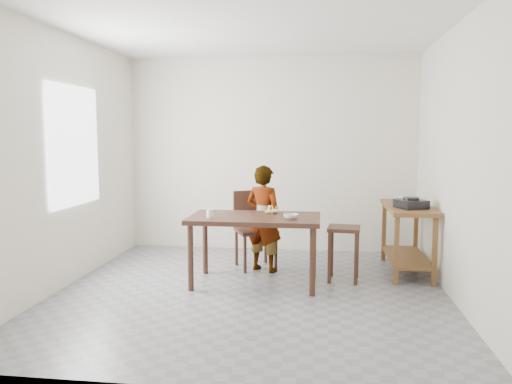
# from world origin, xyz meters

# --- Properties ---
(floor) EXTENTS (4.00, 4.00, 0.04)m
(floor) POSITION_xyz_m (0.00, 0.00, -0.02)
(floor) COLOR slate
(floor) RESTS_ON ground
(ceiling) EXTENTS (4.00, 4.00, 0.04)m
(ceiling) POSITION_xyz_m (0.00, 0.00, 2.72)
(ceiling) COLOR white
(ceiling) RESTS_ON wall_back
(wall_back) EXTENTS (4.00, 0.04, 2.70)m
(wall_back) POSITION_xyz_m (0.00, 2.02, 1.35)
(wall_back) COLOR silver
(wall_back) RESTS_ON ground
(wall_front) EXTENTS (4.00, 0.04, 2.70)m
(wall_front) POSITION_xyz_m (0.00, -2.02, 1.35)
(wall_front) COLOR silver
(wall_front) RESTS_ON ground
(wall_left) EXTENTS (0.04, 4.00, 2.70)m
(wall_left) POSITION_xyz_m (-2.02, 0.00, 1.35)
(wall_left) COLOR silver
(wall_left) RESTS_ON ground
(wall_right) EXTENTS (0.04, 4.00, 2.70)m
(wall_right) POSITION_xyz_m (2.02, 0.00, 1.35)
(wall_right) COLOR silver
(wall_right) RESTS_ON ground
(window_pane) EXTENTS (0.02, 1.10, 1.30)m
(window_pane) POSITION_xyz_m (-1.97, 0.20, 1.50)
(window_pane) COLOR white
(window_pane) RESTS_ON wall_left
(dining_table) EXTENTS (1.40, 0.80, 0.75)m
(dining_table) POSITION_xyz_m (0.00, 0.30, 0.38)
(dining_table) COLOR #3A2116
(dining_table) RESTS_ON floor
(prep_counter) EXTENTS (0.50, 1.20, 0.80)m
(prep_counter) POSITION_xyz_m (1.72, 1.00, 0.40)
(prep_counter) COLOR brown
(prep_counter) RESTS_ON floor
(child) EXTENTS (0.55, 0.47, 1.27)m
(child) POSITION_xyz_m (0.04, 0.84, 0.63)
(child) COLOR white
(child) RESTS_ON floor
(dining_chair) EXTENTS (0.60, 0.60, 0.93)m
(dining_chair) POSITION_xyz_m (-0.08, 0.97, 0.47)
(dining_chair) COLOR #3A2116
(dining_chair) RESTS_ON floor
(stool) EXTENTS (0.38, 0.38, 0.61)m
(stool) POSITION_xyz_m (0.96, 0.55, 0.31)
(stool) COLOR #3A2116
(stool) RESTS_ON floor
(glass_tumbler) EXTENTS (0.07, 0.07, 0.09)m
(glass_tumbler) POSITION_xyz_m (-0.46, 0.15, 0.79)
(glass_tumbler) COLOR white
(glass_tumbler) RESTS_ON dining_table
(small_bowl) EXTENTS (0.16, 0.16, 0.05)m
(small_bowl) POSITION_xyz_m (0.40, 0.17, 0.77)
(small_bowl) COLOR silver
(small_bowl) RESTS_ON dining_table
(banana) EXTENTS (0.19, 0.16, 0.06)m
(banana) POSITION_xyz_m (0.17, 0.49, 0.78)
(banana) COLOR yellow
(banana) RESTS_ON dining_table
(serving_bowl) EXTENTS (0.26, 0.26, 0.05)m
(serving_bowl) POSITION_xyz_m (1.75, 1.40, 0.83)
(serving_bowl) COLOR silver
(serving_bowl) RESTS_ON prep_counter
(gas_burner) EXTENTS (0.38, 0.38, 0.10)m
(gas_burner) POSITION_xyz_m (1.71, 0.76, 0.85)
(gas_burner) COLOR black
(gas_burner) RESTS_ON prep_counter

